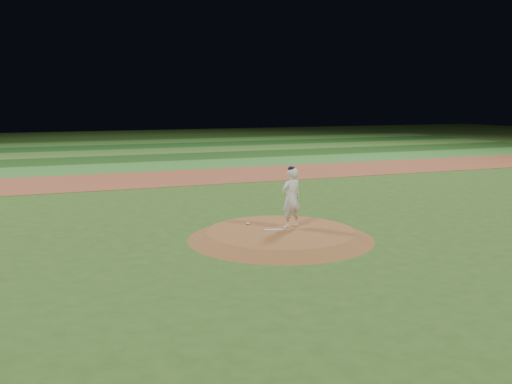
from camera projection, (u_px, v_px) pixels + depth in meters
ground at (280, 239)px, 16.92m from camera, size 120.00×120.00×0.00m
infield_dirt_band at (173, 178)px, 29.78m from camera, size 70.00×6.00×0.02m
outfield_stripe_0 at (152, 166)px, 34.84m from camera, size 70.00×5.00×0.02m
outfield_stripe_1 at (138, 158)px, 39.43m from camera, size 70.00×5.00×0.02m
outfield_stripe_2 at (127, 152)px, 44.03m from camera, size 70.00×5.00×0.02m
outfield_stripe_3 at (117, 147)px, 48.62m from camera, size 70.00×5.00×0.02m
outfield_stripe_4 at (110, 143)px, 53.22m from camera, size 70.00×5.00×0.02m
outfield_stripe_5 at (104, 139)px, 57.81m from camera, size 70.00×5.00×0.02m
pitchers_mound at (281, 235)px, 16.90m from camera, size 5.50×5.50×0.25m
pitching_rubber at (274, 230)px, 16.90m from camera, size 0.57×0.30×0.03m
rosin_bag at (248, 224)px, 17.66m from camera, size 0.12×0.12×0.07m
pitcher_on_mound at (291, 198)px, 17.15m from camera, size 0.74×0.57×1.87m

